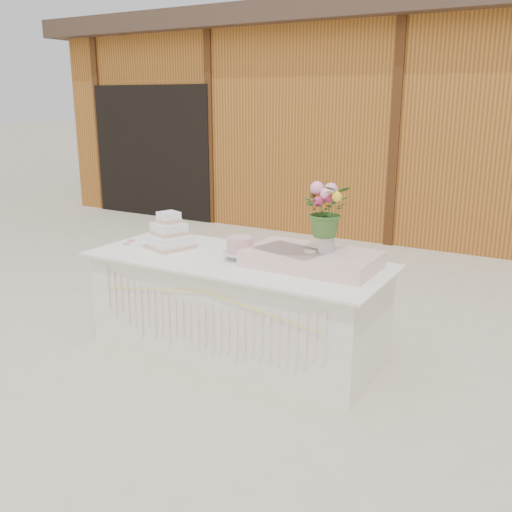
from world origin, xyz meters
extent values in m
plane|color=beige|center=(0.00, 0.00, 0.00)|extent=(80.00, 80.00, 0.00)
cube|color=#A86023|center=(0.00, 6.00, 1.50)|extent=(12.00, 4.00, 3.00)
cube|color=#3F2E23|center=(0.00, 6.00, 3.15)|extent=(12.60, 4.60, 0.30)
cube|color=black|center=(-4.20, 3.98, 1.10)|extent=(2.40, 0.08, 2.20)
cube|color=white|center=(0.00, 0.00, 0.38)|extent=(2.28, 0.88, 0.75)
cube|color=white|center=(0.00, 0.00, 0.76)|extent=(2.40, 1.00, 0.02)
cube|color=white|center=(-0.67, 0.01, 0.83)|extent=(0.42, 0.42, 0.11)
cube|color=#E5AB90|center=(-0.67, 0.01, 0.79)|extent=(0.43, 0.43, 0.03)
cube|color=white|center=(-0.67, 0.01, 0.93)|extent=(0.30, 0.30, 0.10)
cube|color=#E5AB90|center=(-0.67, 0.01, 0.90)|extent=(0.32, 0.32, 0.03)
cube|color=white|center=(-0.67, 0.01, 1.03)|extent=(0.20, 0.20, 0.09)
cube|color=#E5AB90|center=(-0.67, 0.01, 1.01)|extent=(0.21, 0.21, 0.03)
cylinder|color=silver|center=(0.05, -0.03, 0.78)|extent=(0.22, 0.22, 0.01)
cylinder|color=silver|center=(0.05, -0.03, 0.80)|extent=(0.06, 0.06, 0.04)
cylinder|color=silver|center=(0.05, -0.03, 0.83)|extent=(0.26, 0.26, 0.01)
cylinder|color=#E5A7A5|center=(0.05, -0.03, 0.90)|extent=(0.20, 0.20, 0.12)
cube|color=#FFD2CD|center=(0.60, 0.09, 0.83)|extent=(0.97, 0.56, 0.12)
cylinder|color=#B5B5BA|center=(0.69, 0.13, 0.97)|extent=(0.12, 0.12, 0.16)
imported|color=#375F26|center=(0.69, 0.13, 1.25)|extent=(0.45, 0.43, 0.39)
camera|label=1|loc=(2.29, -3.63, 1.98)|focal=40.00mm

